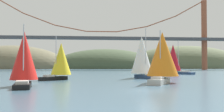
# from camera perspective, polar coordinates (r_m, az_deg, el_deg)

# --- Properties ---
(ground_plane) EXTENTS (360.00, 360.00, 0.00)m
(ground_plane) POSITION_cam_1_polar(r_m,az_deg,el_deg) (27.96, 8.70, -8.12)
(ground_plane) COLOR #426075
(headland_right) EXTENTS (86.67, 44.00, 30.67)m
(headland_right) POSITION_cam_1_polar(r_m,az_deg,el_deg) (175.21, 16.82, -2.74)
(headland_right) COLOR #5B6647
(headland_right) RESTS_ON ground_plane
(headland_left) EXTENTS (71.72, 44.00, 29.53)m
(headland_left) POSITION_cam_1_polar(r_m,az_deg,el_deg) (168.96, -22.21, -2.72)
(headland_left) COLOR #6B664C
(headland_left) RESTS_ON ground_plane
(headland_center) EXTENTS (72.89, 44.00, 25.66)m
(headland_center) POSITION_cam_1_polar(r_m,az_deg,el_deg) (162.39, -1.44, -2.90)
(headland_center) COLOR #425138
(headland_center) RESTS_ON ground_plane
(suspension_bridge) EXTENTS (143.34, 6.00, 36.46)m
(suspension_bridge) POSITION_cam_1_polar(r_m,az_deg,el_deg) (122.89, -2.40, 4.61)
(suspension_bridge) COLOR brown
(suspension_bridge) RESTS_ON ground_plane
(sailboat_orange_sail) EXTENTS (7.03, 8.71, 8.32)m
(sailboat_orange_sail) POSITION_cam_1_polar(r_m,az_deg,el_deg) (40.04, 11.62, 0.13)
(sailboat_orange_sail) COLOR #B7B2A8
(sailboat_orange_sail) RESTS_ON ground_plane
(sailboat_white_mainsail) EXTENTS (5.89, 9.32, 10.56)m
(sailboat_white_mainsail) POSITION_cam_1_polar(r_m,az_deg,el_deg) (52.93, 7.05, -0.07)
(sailboat_white_mainsail) COLOR navy
(sailboat_white_mainsail) RESTS_ON ground_plane
(sailboat_red_spinnaker) EXTENTS (4.34, 7.59, 8.32)m
(sailboat_red_spinnaker) POSITION_cam_1_polar(r_m,az_deg,el_deg) (35.33, -19.82, -0.41)
(sailboat_red_spinnaker) COLOR black
(sailboat_red_spinnaker) RESTS_ON ground_plane
(sailboat_yellow_sail) EXTENTS (6.61, 6.66, 8.34)m
(sailboat_yellow_sail) POSITION_cam_1_polar(r_m,az_deg,el_deg) (48.39, -11.91, -0.93)
(sailboat_yellow_sail) COLOR black
(sailboat_yellow_sail) RESTS_ON ground_plane
(sailboat_crimson_sail) EXTENTS (8.10, 9.16, 10.06)m
(sailboat_crimson_sail) POSITION_cam_1_polar(r_m,az_deg,el_deg) (76.13, 14.19, -0.62)
(sailboat_crimson_sail) COLOR navy
(sailboat_crimson_sail) RESTS_ON ground_plane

